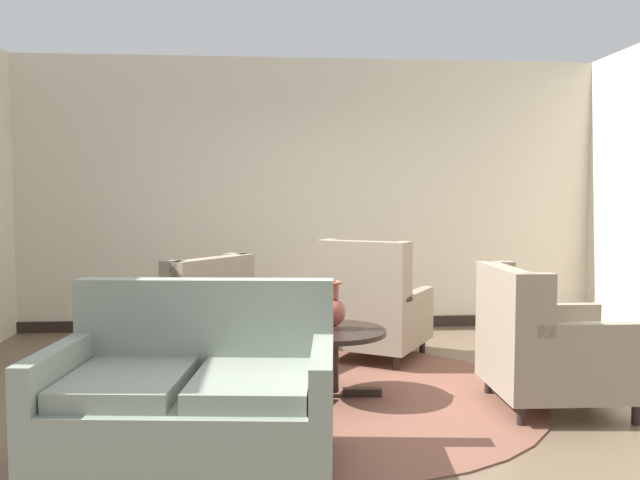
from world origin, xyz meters
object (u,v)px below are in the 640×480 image
at_px(settee, 193,393).
at_px(armchair_far_left, 191,322).
at_px(coffee_table, 332,344).
at_px(armchair_near_sideboard, 373,311).
at_px(porcelain_vase, 333,309).
at_px(armchair_foreground_right, 547,349).

height_order(settee, armchair_far_left, settee).
distance_m(coffee_table, armchair_far_left, 1.38).
bearing_deg(armchair_near_sideboard, porcelain_vase, 97.12).
bearing_deg(porcelain_vase, armchair_near_sideboard, 66.15).
height_order(settee, armchair_near_sideboard, armchair_near_sideboard).
relative_size(porcelain_vase, armchair_near_sideboard, 0.29).
bearing_deg(coffee_table, settee, -127.45).
relative_size(armchair_foreground_right, armchair_near_sideboard, 0.84).
xyz_separation_m(armchair_foreground_right, armchair_near_sideboard, (-0.98, 1.41, 0.03)).
relative_size(porcelain_vase, armchair_far_left, 0.29).
height_order(settee, armchair_foreground_right, armchair_foreground_right).
distance_m(settee, armchair_near_sideboard, 2.56).
relative_size(coffee_table, armchair_foreground_right, 0.80).
bearing_deg(armchair_near_sideboard, armchair_far_left, 39.38).
bearing_deg(armchair_near_sideboard, settee, 89.55).
bearing_deg(coffee_table, porcelain_vase, 48.95).
bearing_deg(coffee_table, armchair_foreground_right, -13.62).
bearing_deg(armchair_foreground_right, coffee_table, 77.98).
bearing_deg(armchair_near_sideboard, armchair_foreground_right, 155.70).
bearing_deg(settee, coffee_table, 58.57).
bearing_deg(porcelain_vase, armchair_far_left, 143.75).
height_order(coffee_table, armchair_foreground_right, armchair_foreground_right).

